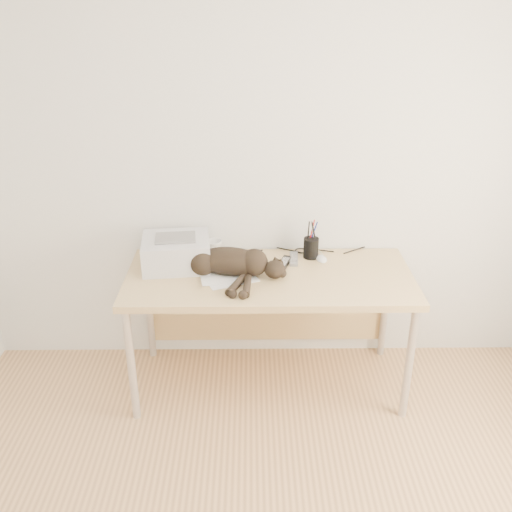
{
  "coord_description": "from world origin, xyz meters",
  "views": [
    {
      "loc": [
        -0.1,
        -1.44,
        2.19
      ],
      "look_at": [
        -0.08,
        1.34,
        0.88
      ],
      "focal_mm": 40.0,
      "sensor_mm": 36.0,
      "label": 1
    }
  ],
  "objects_px": {
    "cat": "(226,263)",
    "pen_cup": "(311,248)",
    "mug": "(214,247)",
    "printer": "(176,252)",
    "mouse": "(321,257)",
    "desk": "(269,289)"
  },
  "relations": [
    {
      "from": "desk",
      "to": "pen_cup",
      "type": "relative_size",
      "value": 7.0
    },
    {
      "from": "printer",
      "to": "cat",
      "type": "xyz_separation_m",
      "value": [
        0.29,
        -0.12,
        -0.01
      ]
    },
    {
      "from": "printer",
      "to": "desk",
      "type": "bearing_deg",
      "value": -4.25
    },
    {
      "from": "printer",
      "to": "mug",
      "type": "height_order",
      "value": "printer"
    },
    {
      "from": "mouse",
      "to": "pen_cup",
      "type": "bearing_deg",
      "value": 140.53
    },
    {
      "from": "desk",
      "to": "pen_cup",
      "type": "xyz_separation_m",
      "value": [
        0.25,
        0.14,
        0.2
      ]
    },
    {
      "from": "cat",
      "to": "mug",
      "type": "relative_size",
      "value": 7.76
    },
    {
      "from": "cat",
      "to": "pen_cup",
      "type": "bearing_deg",
      "value": 35.36
    },
    {
      "from": "printer",
      "to": "mouse",
      "type": "distance_m",
      "value": 0.85
    },
    {
      "from": "desk",
      "to": "printer",
      "type": "relative_size",
      "value": 3.93
    },
    {
      "from": "printer",
      "to": "pen_cup",
      "type": "bearing_deg",
      "value": 7.46
    },
    {
      "from": "printer",
      "to": "mouse",
      "type": "xyz_separation_m",
      "value": [
        0.84,
        0.07,
        -0.07
      ]
    },
    {
      "from": "desk",
      "to": "cat",
      "type": "distance_m",
      "value": 0.33
    },
    {
      "from": "mug",
      "to": "mouse",
      "type": "xyz_separation_m",
      "value": [
        0.63,
        -0.09,
        -0.03
      ]
    },
    {
      "from": "pen_cup",
      "to": "cat",
      "type": "bearing_deg",
      "value": -155.68
    },
    {
      "from": "desk",
      "to": "mouse",
      "type": "distance_m",
      "value": 0.36
    },
    {
      "from": "mug",
      "to": "pen_cup",
      "type": "bearing_deg",
      "value": -5.2
    },
    {
      "from": "pen_cup",
      "to": "mouse",
      "type": "distance_m",
      "value": 0.08
    },
    {
      "from": "printer",
      "to": "cat",
      "type": "relative_size",
      "value": 0.56
    },
    {
      "from": "pen_cup",
      "to": "mouse",
      "type": "bearing_deg",
      "value": -28.81
    },
    {
      "from": "desk",
      "to": "printer",
      "type": "bearing_deg",
      "value": 175.75
    },
    {
      "from": "mug",
      "to": "pen_cup",
      "type": "xyz_separation_m",
      "value": [
        0.57,
        -0.05,
        0.02
      ]
    }
  ]
}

